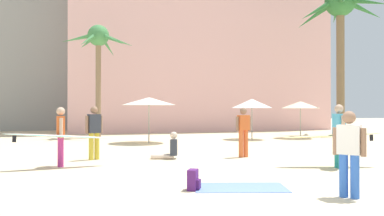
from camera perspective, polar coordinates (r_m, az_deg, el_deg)
ground at (r=6.84m, az=11.37°, el=-14.07°), size 120.00×120.00×0.00m
hotel_pink at (r=34.26m, az=0.21°, el=10.89°), size 21.08×10.10×16.63m
palm_tree_far_left at (r=28.06m, az=21.34°, el=12.89°), size 6.28×6.04×9.97m
palm_tree_left at (r=23.67m, az=-13.84°, el=9.01°), size 4.26×3.69×6.74m
cafe_umbrella_0 at (r=23.15m, az=15.93°, el=0.46°), size 2.24×2.24×2.16m
cafe_umbrella_2 at (r=19.17m, az=-6.48°, el=1.02°), size 2.70×2.70×2.28m
cafe_umbrella_3 at (r=21.64m, az=8.97°, el=0.68°), size 2.28×2.28×2.28m
beach_towel at (r=8.19m, az=7.28°, el=-11.73°), size 2.12×1.56×0.01m
backpack at (r=7.87m, az=0.20°, el=-10.76°), size 0.34×0.35×0.42m
person_mid_right at (r=11.52m, az=-19.11°, el=-3.82°), size 2.95×0.93×1.72m
person_far_right at (r=11.56m, az=20.79°, el=-3.67°), size 2.85×1.17×1.79m
person_near_right at (r=12.83m, az=-3.41°, el=-6.18°), size 0.94×0.64×0.91m
person_mid_left at (r=7.67m, az=22.49°, el=-5.88°), size 0.42×0.55×1.61m
person_mid_center at (r=13.34m, az=7.71°, el=-3.27°), size 0.61×0.28×1.72m
person_near_left at (r=12.95m, az=-14.47°, el=-3.26°), size 0.59×0.36×1.76m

